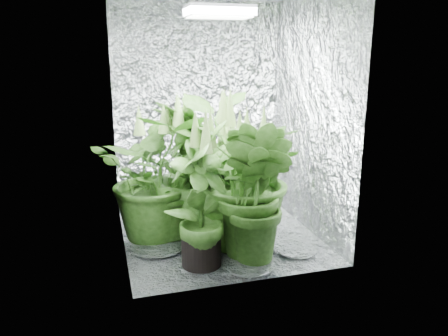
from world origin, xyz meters
TOP-DOWN VIEW (x-y plane):
  - ground at (0.00, 0.00)m, footprint 1.60×1.60m
  - walls at (0.00, 0.00)m, footprint 1.62×1.62m
  - grow_lamp at (0.00, 0.00)m, footprint 0.50×0.30m
  - plant_a at (-0.51, 0.09)m, footprint 1.12×1.12m
  - plant_b at (0.17, 0.29)m, footprint 0.65×0.65m
  - plant_c at (0.08, 0.06)m, footprint 0.52×0.52m
  - plant_d at (-0.24, 0.12)m, footprint 0.87×0.87m
  - plant_e at (0.07, -0.26)m, footprint 1.28×1.28m
  - plant_f at (-0.27, -0.46)m, footprint 0.70×0.70m
  - plant_g at (0.12, -0.51)m, footprint 0.81×0.81m
  - plant_h at (-0.11, -0.08)m, footprint 0.61×0.61m
  - circulation_fan at (0.58, 0.62)m, footprint 0.15×0.34m
  - plant_label at (0.18, -0.54)m, footprint 0.05×0.04m

SIDE VIEW (x-z plane):
  - ground at x=0.00m, z-range 0.00..0.00m
  - circulation_fan at x=0.58m, z-range -0.03..0.36m
  - plant_label at x=0.18m, z-range 0.26..0.34m
  - plant_h at x=-0.11m, z-range -0.04..0.83m
  - plant_c at x=0.08m, z-range -0.05..0.87m
  - plant_b at x=0.17m, z-range -0.04..0.98m
  - plant_f at x=-0.27m, z-range -0.04..1.11m
  - plant_g at x=0.12m, z-range -0.04..1.12m
  - plant_a at x=-0.51m, z-range -0.03..1.13m
  - plant_d at x=-0.24m, z-range -0.04..1.18m
  - plant_e at x=0.07m, z-range -0.03..1.25m
  - walls at x=0.00m, z-range 0.00..2.00m
  - grow_lamp at x=0.00m, z-range 1.72..1.94m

